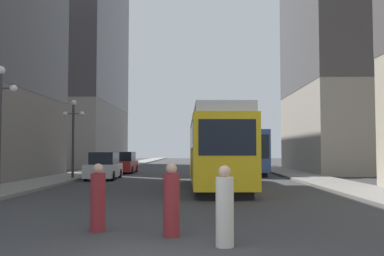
# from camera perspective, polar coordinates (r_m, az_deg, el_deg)

# --- Properties ---
(sidewalk_left) EXTENTS (2.95, 120.00, 0.15)m
(sidewalk_left) POSITION_cam_1_polar(r_m,az_deg,el_deg) (48.11, -10.20, -5.17)
(sidewalk_left) COLOR gray
(sidewalk_left) RESTS_ON ground
(sidewalk_right) EXTENTS (2.95, 120.00, 0.15)m
(sidewalk_right) POSITION_cam_1_polar(r_m,az_deg,el_deg) (47.86, 9.97, -5.18)
(sidewalk_right) COLOR gray
(sidewalk_right) RESTS_ON ground
(streetcar) EXTENTS (2.94, 12.72, 3.89)m
(streetcar) POSITION_cam_1_polar(r_m,az_deg,el_deg) (22.68, 3.20, -2.58)
(streetcar) COLOR black
(streetcar) RESTS_ON ground
(transit_bus) EXTENTS (2.99, 11.99, 3.45)m
(transit_bus) POSITION_cam_1_polar(r_m,az_deg,el_deg) (36.52, 7.19, -2.96)
(transit_bus) COLOR black
(transit_bus) RESTS_ON ground
(parked_car_left_near) EXTENTS (1.98, 4.84, 1.82)m
(parked_car_left_near) POSITION_cam_1_polar(r_m,az_deg,el_deg) (29.67, -11.59, -5.05)
(parked_car_left_near) COLOR black
(parked_car_left_near) RESTS_ON ground
(parked_car_left_mid) EXTENTS (1.92, 4.82, 1.82)m
(parked_car_left_mid) POSITION_cam_1_polar(r_m,az_deg,el_deg) (37.51, -8.98, -4.63)
(parked_car_left_mid) COLOR black
(parked_car_left_mid) RESTS_ON ground
(pedestrian_crossing_near) EXTENTS (0.36, 0.36, 1.62)m
(pedestrian_crossing_near) POSITION_cam_1_polar(r_m,az_deg,el_deg) (10.71, -12.38, -9.27)
(pedestrian_crossing_near) COLOR maroon
(pedestrian_crossing_near) RESTS_ON ground
(pedestrian_crossing_far) EXTENTS (0.37, 0.37, 1.66)m
(pedestrian_crossing_far) POSITION_cam_1_polar(r_m,az_deg,el_deg) (9.85, -2.75, -9.80)
(pedestrian_crossing_far) COLOR maroon
(pedestrian_crossing_far) RESTS_ON ground
(pedestrian_on_sidewalk) EXTENTS (0.37, 0.37, 1.64)m
(pedestrian_on_sidewalk) POSITION_cam_1_polar(r_m,az_deg,el_deg) (8.86, 4.36, -10.62)
(pedestrian_on_sidewalk) COLOR beige
(pedestrian_on_sidewalk) RESTS_ON ground
(lamp_post_left_near) EXTENTS (1.41, 0.36, 5.31)m
(lamp_post_left_near) POSITION_cam_1_polar(r_m,az_deg,el_deg) (19.52, -24.14, 2.30)
(lamp_post_left_near) COLOR #333338
(lamp_post_left_near) RESTS_ON sidewalk_left
(lamp_post_left_far) EXTENTS (1.41, 0.36, 5.13)m
(lamp_post_left_far) POSITION_cam_1_polar(r_m,az_deg,el_deg) (29.40, -15.48, 0.25)
(lamp_post_left_far) COLOR #333338
(lamp_post_left_far) RESTS_ON sidewalk_left
(building_left_corner) EXTENTS (13.49, 21.17, 30.67)m
(building_left_corner) POSITION_cam_1_polar(r_m,az_deg,el_deg) (58.85, -16.38, 10.77)
(building_left_corner) COLOR gray
(building_left_corner) RESTS_ON ground
(building_right_corner) EXTENTS (13.94, 15.56, 30.23)m
(building_right_corner) POSITION_cam_1_polar(r_m,az_deg,el_deg) (44.55, 22.26, 15.07)
(building_right_corner) COLOR #A89E8E
(building_right_corner) RESTS_ON ground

